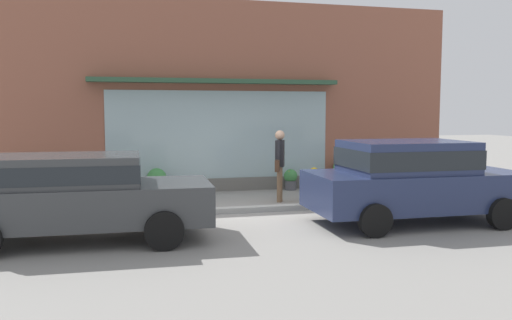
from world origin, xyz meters
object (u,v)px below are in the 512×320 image
parked_car_navy (411,177)px  parked_car_dark_gray (75,192)px  pedestrian_with_handbag (280,160)px  potted_plant_low_front (157,182)px  fire_hydrant (314,185)px  potted_plant_window_center (291,179)px  potted_plant_window_left (34,181)px  potted_plant_doorstep (343,172)px

parked_car_navy → parked_car_dark_gray: 6.36m
pedestrian_with_handbag → potted_plant_low_front: (-2.86, 1.70, -0.66)m
potted_plant_low_front → parked_car_navy: bearing=-45.0°
fire_hydrant → parked_car_dark_gray: 6.01m
potted_plant_window_center → parked_car_dark_gray: bearing=-138.7°
fire_hydrant → potted_plant_window_left: 7.08m
potted_plant_doorstep → fire_hydrant: bearing=-128.5°
potted_plant_window_center → potted_plant_window_left: bearing=178.7°
parked_car_navy → potted_plant_doorstep: (0.68, 4.88, -0.47)m
parked_car_navy → potted_plant_window_center: size_ratio=7.19×
fire_hydrant → potted_plant_low_front: (-3.68, 1.94, -0.06)m
pedestrian_with_handbag → potted_plant_doorstep: pedestrian_with_handbag is taller
potted_plant_window_left → potted_plant_low_front: size_ratio=1.21×
parked_car_navy → pedestrian_with_handbag: bearing=122.3°
pedestrian_with_handbag → parked_car_navy: 3.51m
potted_plant_low_front → potted_plant_doorstep: bearing=2.0°
fire_hydrant → potted_plant_window_left: (-6.73, 2.19, 0.03)m
parked_car_navy → potted_plant_doorstep: 4.95m
potted_plant_window_left → potted_plant_low_front: (3.06, -0.25, -0.09)m
parked_car_dark_gray → potted_plant_window_center: 7.22m
parked_car_navy → fire_hydrant: bearing=111.1°
pedestrian_with_handbag → potted_plant_window_left: bearing=-84.0°
fire_hydrant → parked_car_dark_gray: parked_car_dark_gray is taller
potted_plant_window_left → potted_plant_doorstep: bearing=-0.4°
pedestrian_with_handbag → potted_plant_low_front: size_ratio=2.41×
fire_hydrant → potted_plant_window_center: bearing=88.3°
fire_hydrant → potted_plant_window_center: fire_hydrant is taller
potted_plant_window_left → potted_plant_window_center: bearing=-1.3°
potted_plant_low_front → fire_hydrant: bearing=-27.8°
fire_hydrant → pedestrian_with_handbag: pedestrian_with_handbag is taller
pedestrian_with_handbag → parked_car_dark_gray: bearing=-32.8°
parked_car_navy → potted_plant_window_center: (-0.95, 4.79, -0.61)m
potted_plant_doorstep → parked_car_navy: bearing=-97.9°
parked_car_navy → potted_plant_low_front: bearing=135.9°
parked_car_navy → potted_plant_window_left: parked_car_navy is taller
pedestrian_with_handbag → potted_plant_window_center: bearing=178.3°
parked_car_dark_gray → potted_plant_low_front: 4.97m
potted_plant_doorstep → potted_plant_window_left: bearing=179.6°
parked_car_dark_gray → potted_plant_window_left: (-1.38, 4.90, -0.40)m
potted_plant_window_left → fire_hydrant: bearing=-18.0°
parked_car_navy → potted_plant_doorstep: bearing=83.0°
potted_plant_window_center → potted_plant_low_front: 3.74m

